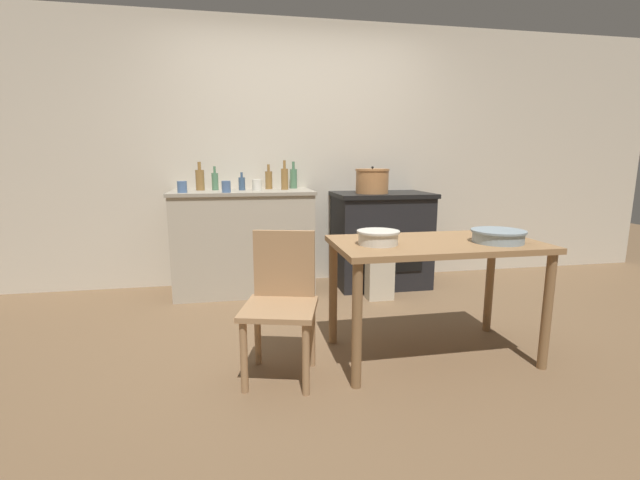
% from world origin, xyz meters
% --- Properties ---
extents(ground_plane, '(14.00, 14.00, 0.00)m').
position_xyz_m(ground_plane, '(0.00, 0.00, 0.00)').
color(ground_plane, brown).
extents(wall_back, '(8.00, 0.07, 2.55)m').
position_xyz_m(wall_back, '(0.00, 1.58, 1.27)').
color(wall_back, beige).
rests_on(wall_back, ground_plane).
extents(counter_cabinet, '(1.28, 0.62, 0.95)m').
position_xyz_m(counter_cabinet, '(-0.57, 1.26, 0.48)').
color(counter_cabinet, '#B2A893').
rests_on(counter_cabinet, ground_plane).
extents(stove, '(0.92, 0.66, 0.92)m').
position_xyz_m(stove, '(0.76, 1.24, 0.46)').
color(stove, black).
rests_on(stove, ground_plane).
extents(work_table, '(1.25, 0.69, 0.74)m').
position_xyz_m(work_table, '(0.57, -0.35, 0.64)').
color(work_table, '#997047').
rests_on(work_table, ground_plane).
extents(chair, '(0.49, 0.49, 0.82)m').
position_xyz_m(chair, '(-0.39, -0.41, 0.45)').
color(chair, '#A87F56').
rests_on(chair, ground_plane).
extents(flour_sack, '(0.23, 0.16, 0.39)m').
position_xyz_m(flour_sack, '(0.61, 0.79, 0.19)').
color(flour_sack, beige).
rests_on(flour_sack, ground_plane).
extents(stock_pot, '(0.32, 0.32, 0.25)m').
position_xyz_m(stock_pot, '(0.64, 1.17, 1.03)').
color(stock_pot, '#B77A47').
rests_on(stock_pot, stove).
extents(mixing_bowl_large, '(0.32, 0.32, 0.08)m').
position_xyz_m(mixing_bowl_large, '(0.91, -0.46, 0.78)').
color(mixing_bowl_large, '#93A8B2').
rests_on(mixing_bowl_large, work_table).
extents(mixing_bowl_small, '(0.25, 0.25, 0.08)m').
position_xyz_m(mixing_bowl_small, '(0.19, -0.39, 0.79)').
color(mixing_bowl_small, silver).
rests_on(mixing_bowl_small, work_table).
extents(bottle_far_left, '(0.07, 0.07, 0.27)m').
position_xyz_m(bottle_far_left, '(-0.18, 1.31, 1.06)').
color(bottle_far_left, olive).
rests_on(bottle_far_left, counter_cabinet).
extents(bottle_left, '(0.07, 0.07, 0.23)m').
position_xyz_m(bottle_left, '(-0.32, 1.43, 1.04)').
color(bottle_left, olive).
rests_on(bottle_left, counter_cabinet).
extents(bottle_mid_left, '(0.06, 0.06, 0.16)m').
position_xyz_m(bottle_mid_left, '(-0.57, 1.31, 1.01)').
color(bottle_mid_left, '#3D5675').
rests_on(bottle_mid_left, counter_cabinet).
extents(bottle_center_left, '(0.06, 0.06, 0.22)m').
position_xyz_m(bottle_center_left, '(-0.82, 1.37, 1.04)').
color(bottle_center_left, '#517F5B').
rests_on(bottle_center_left, counter_cabinet).
extents(bottle_center, '(0.08, 0.08, 0.26)m').
position_xyz_m(bottle_center, '(-0.95, 1.36, 1.05)').
color(bottle_center, olive).
rests_on(bottle_center, counter_cabinet).
extents(bottle_center_right, '(0.07, 0.07, 0.26)m').
position_xyz_m(bottle_center_right, '(-0.07, 1.48, 1.05)').
color(bottle_center_right, '#517F5B').
rests_on(bottle_center_right, counter_cabinet).
extents(cup_mid_right, '(0.08, 0.08, 0.10)m').
position_xyz_m(cup_mid_right, '(-0.71, 1.04, 1.00)').
color(cup_mid_right, '#4C6B99').
rests_on(cup_mid_right, counter_cabinet).
extents(cup_right, '(0.08, 0.08, 0.10)m').
position_xyz_m(cup_right, '(-1.08, 1.09, 1.00)').
color(cup_right, '#4C6B99').
rests_on(cup_right, counter_cabinet).
extents(cup_far_right, '(0.09, 0.09, 0.10)m').
position_xyz_m(cup_far_right, '(-0.44, 1.24, 1.00)').
color(cup_far_right, silver).
rests_on(cup_far_right, counter_cabinet).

